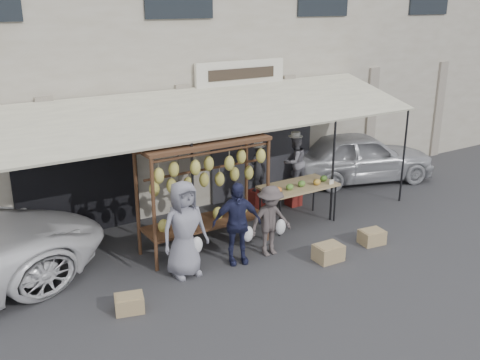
# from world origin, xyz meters

# --- Properties ---
(ground_plane) EXTENTS (90.00, 90.00, 0.00)m
(ground_plane) POSITION_xyz_m (0.00, 0.00, 0.00)
(ground_plane) COLOR #2D2D30
(shophouse) EXTENTS (24.00, 6.15, 7.30)m
(shophouse) POSITION_xyz_m (-0.00, 6.50, 3.65)
(shophouse) COLOR beige
(shophouse) RESTS_ON ground_plane
(awning) EXTENTS (10.00, 2.35, 2.92)m
(awning) POSITION_xyz_m (0.01, 2.28, 2.57)
(awning) COLOR beige
(awning) RESTS_ON ground_plane
(banana_rack) EXTENTS (2.60, 0.90, 2.24)m
(banana_rack) POSITION_xyz_m (-0.61, 1.38, 1.56)
(banana_rack) COLOR #4D331E
(banana_rack) RESTS_ON ground_plane
(produce_table) EXTENTS (1.70, 0.90, 1.04)m
(produce_table) POSITION_xyz_m (1.76, 1.40, 0.87)
(produce_table) COLOR tan
(produce_table) RESTS_ON ground_plane
(vendor_left) EXTENTS (0.44, 0.33, 1.13)m
(vendor_left) POSITION_xyz_m (1.46, 2.58, 1.05)
(vendor_left) COLOR #232326
(vendor_left) RESTS_ON stool_left
(vendor_right) EXTENTS (0.69, 0.57, 1.32)m
(vendor_right) POSITION_xyz_m (2.36, 2.35, 1.11)
(vendor_right) COLOR slate
(vendor_right) RESTS_ON stool_right
(customer_left) EXTENTS (0.89, 0.59, 1.79)m
(customer_left) POSITION_xyz_m (-1.47, 0.62, 0.90)
(customer_left) COLOR gray
(customer_left) RESTS_ON ground_plane
(customer_mid) EXTENTS (1.01, 0.65, 1.60)m
(customer_mid) POSITION_xyz_m (-0.42, 0.53, 0.80)
(customer_mid) COLOR #222648
(customer_mid) RESTS_ON ground_plane
(customer_right) EXTENTS (0.94, 0.57, 1.42)m
(customer_right) POSITION_xyz_m (0.31, 0.46, 0.71)
(customer_right) COLOR #4E4543
(customer_right) RESTS_ON ground_plane
(stool_left) EXTENTS (0.43, 0.43, 0.48)m
(stool_left) POSITION_xyz_m (1.46, 2.58, 0.24)
(stool_left) COLOR maroon
(stool_left) RESTS_ON ground_plane
(stool_right) EXTENTS (0.38, 0.38, 0.45)m
(stool_right) POSITION_xyz_m (2.36, 2.35, 0.22)
(stool_right) COLOR maroon
(stool_right) RESTS_ON ground_plane
(crate_near_a) EXTENTS (0.54, 0.42, 0.32)m
(crate_near_a) POSITION_xyz_m (1.11, -0.36, 0.16)
(crate_near_a) COLOR tan
(crate_near_a) RESTS_ON ground_plane
(crate_near_b) EXTENTS (0.53, 0.43, 0.29)m
(crate_near_b) POSITION_xyz_m (2.37, -0.27, 0.14)
(crate_near_b) COLOR tan
(crate_near_b) RESTS_ON ground_plane
(crate_far) EXTENTS (0.53, 0.46, 0.27)m
(crate_far) POSITION_xyz_m (-2.79, -0.00, 0.14)
(crate_far) COLOR tan
(crate_far) RESTS_ON ground_plane
(sedan) EXTENTS (4.39, 2.79, 1.39)m
(sedan) POSITION_xyz_m (5.08, 2.90, 0.70)
(sedan) COLOR #B1B2B7
(sedan) RESTS_ON ground_plane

